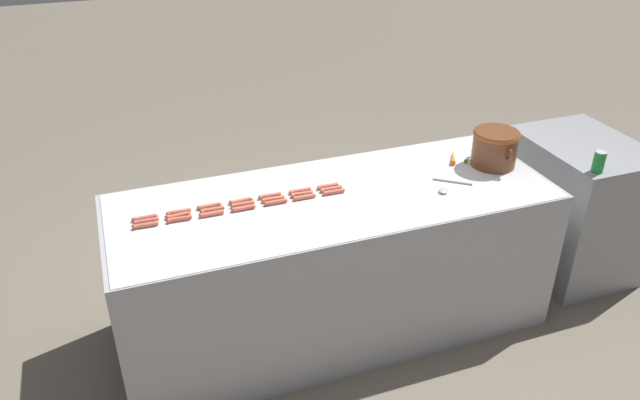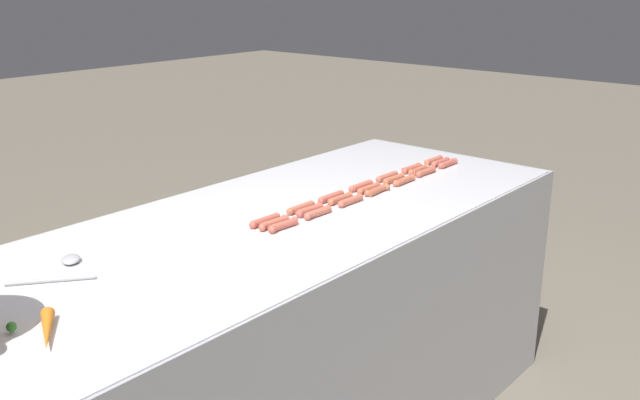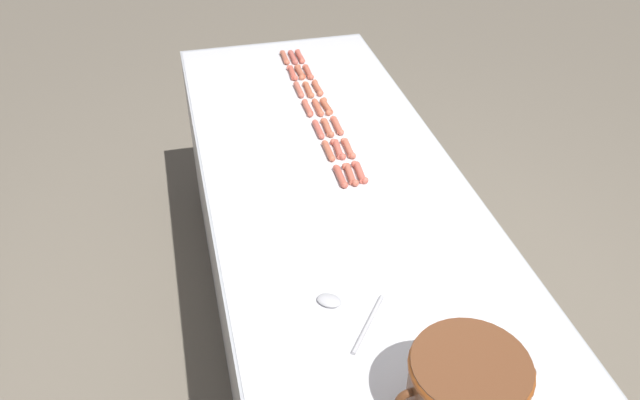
# 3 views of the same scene
# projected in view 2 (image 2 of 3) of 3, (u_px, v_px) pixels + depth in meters

# --- Properties ---
(griddle_counter) EXTENTS (0.90, 2.42, 0.88)m
(griddle_counter) POSITION_uv_depth(u_px,v_px,m) (265.00, 346.00, 2.37)
(griddle_counter) COLOR #ADAFB5
(griddle_counter) RESTS_ON ground_plane
(hot_dog_0) EXTENTS (0.03, 0.13, 0.02)m
(hot_dog_0) POSITION_uv_depth(u_px,v_px,m) (448.00, 163.00, 2.89)
(hot_dog_0) COLOR #CA5E4D
(hot_dog_0) RESTS_ON griddle_counter
(hot_dog_1) EXTENTS (0.03, 0.13, 0.02)m
(hot_dog_1) POSITION_uv_depth(u_px,v_px,m) (426.00, 172.00, 2.77)
(hot_dog_1) COLOR #C65F49
(hot_dog_1) RESTS_ON griddle_counter
(hot_dog_2) EXTENTS (0.03, 0.13, 0.02)m
(hot_dog_2) POSITION_uv_depth(u_px,v_px,m) (404.00, 180.00, 2.65)
(hot_dog_2) COLOR #C8654A
(hot_dog_2) RESTS_ON griddle_counter
(hot_dog_3) EXTENTS (0.03, 0.13, 0.02)m
(hot_dog_3) POSITION_uv_depth(u_px,v_px,m) (377.00, 190.00, 2.53)
(hot_dog_3) COLOR #C26547
(hot_dog_3) RESTS_ON griddle_counter
(hot_dog_4) EXTENTS (0.03, 0.13, 0.02)m
(hot_dog_4) POSITION_uv_depth(u_px,v_px,m) (351.00, 201.00, 2.41)
(hot_dog_4) COLOR #CD654E
(hot_dog_4) RESTS_ON griddle_counter
(hot_dog_5) EXTENTS (0.03, 0.13, 0.02)m
(hot_dog_5) POSITION_uv_depth(u_px,v_px,m) (318.00, 213.00, 2.29)
(hot_dog_5) COLOR #CB6850
(hot_dog_5) RESTS_ON griddle_counter
(hot_dog_6) EXTENTS (0.03, 0.13, 0.02)m
(hot_dog_6) POSITION_uv_depth(u_px,v_px,m) (284.00, 225.00, 2.18)
(hot_dog_6) COLOR #CB5E4D
(hot_dog_6) RESTS_ON griddle_counter
(hot_dog_7) EXTENTS (0.03, 0.13, 0.02)m
(hot_dog_7) POSITION_uv_depth(u_px,v_px,m) (440.00, 162.00, 2.91)
(hot_dog_7) COLOR #C35E51
(hot_dog_7) RESTS_ON griddle_counter
(hot_dog_8) EXTENTS (0.03, 0.13, 0.02)m
(hot_dog_8) POSITION_uv_depth(u_px,v_px,m) (419.00, 170.00, 2.79)
(hot_dog_8) COLOR #C16649
(hot_dog_8) RESTS_ON griddle_counter
(hot_dog_9) EXTENTS (0.03, 0.13, 0.02)m
(hot_dog_9) POSITION_uv_depth(u_px,v_px,m) (394.00, 179.00, 2.67)
(hot_dog_9) COLOR #C36747
(hot_dog_9) RESTS_ON griddle_counter
(hot_dog_10) EXTENTS (0.03, 0.13, 0.02)m
(hot_dog_10) POSITION_uv_depth(u_px,v_px,m) (369.00, 188.00, 2.55)
(hot_dog_10) COLOR #CA6448
(hot_dog_10) RESTS_ON griddle_counter
(hot_dog_11) EXTENTS (0.03, 0.13, 0.02)m
(hot_dog_11) POSITION_uv_depth(u_px,v_px,m) (340.00, 199.00, 2.43)
(hot_dog_11) COLOR #C1664B
(hot_dog_11) RESTS_ON griddle_counter
(hot_dog_12) EXTENTS (0.03, 0.13, 0.02)m
(hot_dog_12) POSITION_uv_depth(u_px,v_px,m) (310.00, 210.00, 2.32)
(hot_dog_12) COLOR #C95F4E
(hot_dog_12) RESTS_ON griddle_counter
(hot_dog_13) EXTENTS (0.03, 0.13, 0.02)m
(hot_dog_13) POSITION_uv_depth(u_px,v_px,m) (274.00, 223.00, 2.20)
(hot_dog_13) COLOR #C6634D
(hot_dog_13) RESTS_ON griddle_counter
(hot_dog_14) EXTENTS (0.03, 0.13, 0.02)m
(hot_dog_14) POSITION_uv_depth(u_px,v_px,m) (434.00, 160.00, 2.94)
(hot_dog_14) COLOR #C3654C
(hot_dog_14) RESTS_ON griddle_counter
(hot_dog_15) EXTENTS (0.03, 0.13, 0.02)m
(hot_dog_15) POSITION_uv_depth(u_px,v_px,m) (412.00, 168.00, 2.82)
(hot_dog_15) COLOR #CD5B49
(hot_dog_15) RESTS_ON griddle_counter
(hot_dog_16) EXTENTS (0.02, 0.13, 0.02)m
(hot_dog_16) POSITION_uv_depth(u_px,v_px,m) (387.00, 176.00, 2.70)
(hot_dog_16) COLOR #CB6550
(hot_dog_16) RESTS_ON griddle_counter
(hot_dog_17) EXTENTS (0.03, 0.13, 0.02)m
(hot_dog_17) POSITION_uv_depth(u_px,v_px,m) (361.00, 186.00, 2.58)
(hot_dog_17) COLOR #CB624D
(hot_dog_17) RESTS_ON griddle_counter
(hot_dog_18) EXTENTS (0.02, 0.13, 0.02)m
(hot_dog_18) POSITION_uv_depth(u_px,v_px,m) (331.00, 197.00, 2.45)
(hot_dog_18) COLOR #C85C4C
(hot_dog_18) RESTS_ON griddle_counter
(hot_dog_19) EXTENTS (0.03, 0.13, 0.02)m
(hot_dog_19) POSITION_uv_depth(u_px,v_px,m) (301.00, 208.00, 2.34)
(hot_dog_19) COLOR #C46448
(hot_dog_19) RESTS_ON griddle_counter
(hot_dog_20) EXTENTS (0.03, 0.13, 0.02)m
(hot_dog_20) POSITION_uv_depth(u_px,v_px,m) (265.00, 221.00, 2.22)
(hot_dog_20) COLOR #C55B48
(hot_dog_20) RESTS_ON griddle_counter
(serving_spoon) EXTENTS (0.19, 0.24, 0.02)m
(serving_spoon) POSITION_uv_depth(u_px,v_px,m) (64.00, 266.00, 1.88)
(serving_spoon) COLOR #B7B7BC
(serving_spoon) RESTS_ON griddle_counter
(carrot) EXTENTS (0.17, 0.11, 0.03)m
(carrot) POSITION_uv_depth(u_px,v_px,m) (45.00, 330.00, 1.53)
(carrot) COLOR orange
(carrot) RESTS_ON griddle_counter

